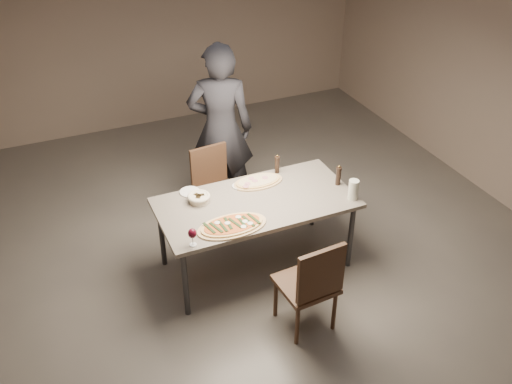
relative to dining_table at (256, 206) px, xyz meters
name	(u,v)px	position (x,y,z in m)	size (l,w,h in m)	color
room	(256,138)	(0.00, 0.00, 0.71)	(7.00, 7.00, 7.00)	#5A544D
dining_table	(256,206)	(0.00, 0.00, 0.00)	(1.80, 0.90, 0.75)	slate
zucchini_pizza	(232,225)	(-0.34, -0.28, 0.07)	(0.62, 0.34, 0.05)	tan
ham_pizza	(258,181)	(0.14, 0.28, 0.07)	(0.49, 0.27, 0.04)	tan
bread_basket	(199,198)	(-0.48, 0.20, 0.10)	(0.21, 0.21, 0.07)	beige
oil_dish	(239,186)	(-0.05, 0.29, 0.06)	(0.13, 0.13, 0.01)	white
pepper_mill_left	(277,164)	(0.39, 0.38, 0.15)	(0.05, 0.05, 0.20)	black
pepper_mill_right	(338,176)	(0.83, -0.05, 0.16)	(0.05, 0.05, 0.21)	black
carafe	(353,190)	(0.83, -0.32, 0.15)	(0.09, 0.09, 0.19)	silver
wine_glass	(192,234)	(-0.73, -0.38, 0.17)	(0.07, 0.07, 0.16)	silver
side_plate	(190,192)	(-0.51, 0.38, 0.06)	(0.19, 0.19, 0.01)	white
chair_near	(312,282)	(0.08, -0.96, -0.17)	(0.47, 0.47, 0.94)	#412A1B
chair_far	(214,184)	(-0.13, 0.81, -0.19)	(0.46, 0.46, 0.89)	#412A1B
diner	(221,129)	(0.09, 1.13, 0.25)	(0.69, 0.45, 1.88)	black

